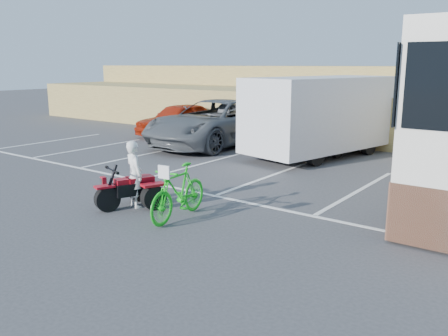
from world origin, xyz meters
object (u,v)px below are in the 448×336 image
Objects in this scene: red_trike_atv at (130,208)px; green_dirt_bike at (179,192)px; rider at (134,174)px; quad_atv_green at (319,158)px; red_car at (179,119)px; quad_atv_blue at (269,153)px; grey_pickup at (215,123)px; cargo_trailer at (322,114)px.

red_trike_atv is 0.77× the size of green_dirt_bike.
quad_atv_green is (0.85, 7.85, -0.76)m from rider.
red_car is 2.83× the size of quad_atv_blue.
green_dirt_bike is 7.92m from quad_atv_green.
red_car is (-6.75, 9.00, -0.03)m from rider.
quad_atv_green is at bearing 18.32° from quad_atv_blue.
quad_atv_green is at bearing 0.47° from grey_pickup.
quad_atv_blue reaches higher than red_trike_atv.
green_dirt_bike is at bearing 24.78° from red_trike_atv.
red_trike_atv is 1.10× the size of quad_atv_green.
cargo_trailer reaches higher than quad_atv_green.
red_car is 5.98m from quad_atv_blue.
rider is at bearing -73.80° from quad_atv_blue.
green_dirt_bike reaches higher than red_trike_atv.
grey_pickup is (-5.09, 7.86, 0.33)m from green_dirt_bike.
quad_atv_blue is at bearing 117.71° from red_trike_atv.
cargo_trailer is at bearing 87.73° from green_dirt_bike.
grey_pickup is (-3.66, 7.96, 0.90)m from red_trike_atv.
cargo_trailer reaches higher than quad_atv_blue.
quad_atv_green is at bearing -54.77° from cargo_trailer.
grey_pickup is at bearing -43.90° from rider.
cargo_trailer is at bearing 5.10° from grey_pickup.
red_car is at bearing 174.32° from quad_atv_blue.
red_car is 7.72m from quad_atv_green.
grey_pickup is 2.88m from quad_atv_blue.
quad_atv_blue is (5.75, -1.47, -0.73)m from red_car.
grey_pickup is (-3.72, 7.82, 0.14)m from rider.
quad_atv_green is (0.15, -0.36, -1.50)m from cargo_trailer.
rider is 8.27m from cargo_trailer.
red_car is (-6.69, 9.14, 0.73)m from red_trike_atv.
grey_pickup is at bearing -16.81° from red_car.
grey_pickup is 4.66m from quad_atv_green.
quad_atv_blue is (-2.37, 7.57, -0.58)m from green_dirt_bike.
quad_atv_green is (1.85, 0.31, 0.00)m from quad_atv_blue.
rider is 1.39m from green_dirt_bike.
quad_atv_green is at bearing 104.24° from red_trike_atv.
green_dirt_bike is at bearing -43.63° from red_car.
quad_atv_green is at bearing -4.20° from red_car.
red_car is at bearing 125.01° from green_dirt_bike.
grey_pickup reaches higher than green_dirt_bike.
green_dirt_bike is 8.32m from cargo_trailer.
red_trike_atv is 0.97× the size of rider.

